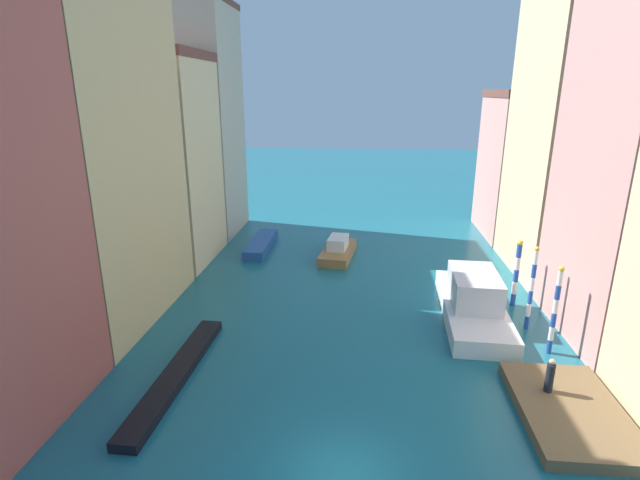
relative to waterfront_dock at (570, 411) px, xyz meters
The scene contains 15 objects.
ground_plane 22.34m from the waterfront_dock, 114.65° to the left, with size 154.00×154.00×0.00m, color #196070.
building_left_1 27.13m from the waterfront_dock, 162.40° to the left, with size 6.44×11.76×19.69m.
building_left_2 31.12m from the waterfront_dock, 143.39° to the left, with size 6.44×8.31×16.01m.
building_left_3 37.16m from the waterfront_dock, 132.58° to the left, with size 6.44×8.04×20.78m.
building_right_2 21.35m from the waterfront_dock, 72.82° to the left, with size 6.44×10.10×20.78m.
building_right_3 29.06m from the waterfront_dock, 78.71° to the left, with size 6.44×9.34×13.26m.
waterfront_dock is the anchor object (origin of this frame).
person_on_dock 1.55m from the waterfront_dock, 121.01° to the left, with size 0.36×0.36×1.59m.
mooring_pole_0 5.82m from the waterfront_dock, 79.64° to the left, with size 0.29×0.29×4.84m.
mooring_pole_1 8.32m from the waterfront_dock, 85.41° to the left, with size 0.27×0.27×4.98m.
mooring_pole_2 11.36m from the waterfront_dock, 86.14° to the left, with size 0.35×0.35×4.37m.
vaporetto_white 9.52m from the waterfront_dock, 103.33° to the left, with size 3.86×10.25×2.82m.
gondola_black 17.62m from the waterfront_dock, behind, with size 1.41×10.28×0.45m.
motorboat_0 27.57m from the waterfront_dock, 130.06° to the left, with size 1.71×6.97×0.77m.
motorboat_1 22.37m from the waterfront_dock, 119.30° to the left, with size 2.96×6.12×1.72m.
Camera 1 is at (0.47, -13.86, 13.15)m, focal length 26.99 mm.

